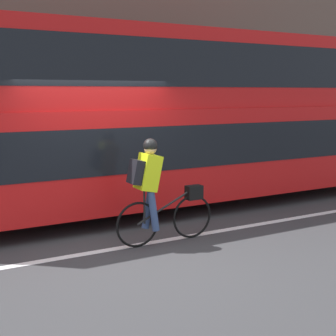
{
  "coord_description": "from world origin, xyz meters",
  "views": [
    {
      "loc": [
        -2.56,
        -6.2,
        2.31
      ],
      "look_at": [
        1.32,
        0.91,
        1.0
      ],
      "focal_mm": 50.0,
      "sensor_mm": 36.0,
      "label": 1
    }
  ],
  "objects_px": {
    "trash_bin": "(284,147)",
    "cyclist_on_bike": "(156,188)",
    "street_sign_post": "(262,124)",
    "bus": "(185,112)"
  },
  "relations": [
    {
      "from": "bus",
      "to": "street_sign_post",
      "type": "bearing_deg",
      "value": 32.17
    },
    {
      "from": "street_sign_post",
      "to": "bus",
      "type": "bearing_deg",
      "value": -147.83
    },
    {
      "from": "trash_bin",
      "to": "street_sign_post",
      "type": "xyz_separation_m",
      "value": [
        -0.91,
        -0.01,
        0.74
      ]
    },
    {
      "from": "bus",
      "to": "street_sign_post",
      "type": "relative_size",
      "value": 4.26
    },
    {
      "from": "cyclist_on_bike",
      "to": "street_sign_post",
      "type": "distance_m",
      "value": 7.65
    },
    {
      "from": "cyclist_on_bike",
      "to": "street_sign_post",
      "type": "xyz_separation_m",
      "value": [
        5.99,
        4.74,
        0.5
      ]
    },
    {
      "from": "trash_bin",
      "to": "cyclist_on_bike",
      "type": "bearing_deg",
      "value": -145.47
    },
    {
      "from": "trash_bin",
      "to": "street_sign_post",
      "type": "height_order",
      "value": "street_sign_post"
    },
    {
      "from": "trash_bin",
      "to": "street_sign_post",
      "type": "distance_m",
      "value": 1.18
    },
    {
      "from": "bus",
      "to": "cyclist_on_bike",
      "type": "relative_size",
      "value": 5.67
    }
  ]
}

